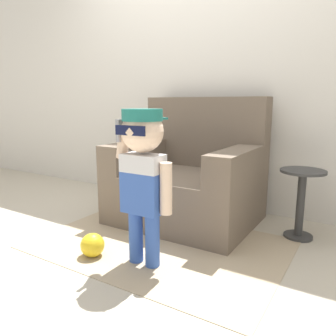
{
  "coord_description": "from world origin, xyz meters",
  "views": [
    {
      "loc": [
        1.45,
        -2.26,
        0.96
      ],
      "look_at": [
        0.29,
        -0.37,
        0.52
      ],
      "focal_mm": 35.0,
      "sensor_mm": 36.0,
      "label": 1
    }
  ],
  "objects_px": {
    "armchair": "(189,178)",
    "side_table": "(301,197)",
    "person_child": "(143,164)",
    "toy_ball": "(93,245)"
  },
  "relations": [
    {
      "from": "armchair",
      "to": "toy_ball",
      "type": "height_order",
      "value": "armchair"
    },
    {
      "from": "person_child",
      "to": "toy_ball",
      "type": "xyz_separation_m",
      "value": [
        -0.34,
        -0.09,
        -0.54
      ]
    },
    {
      "from": "side_table",
      "to": "toy_ball",
      "type": "height_order",
      "value": "side_table"
    },
    {
      "from": "armchair",
      "to": "toy_ball",
      "type": "bearing_deg",
      "value": -101.1
    },
    {
      "from": "armchair",
      "to": "side_table",
      "type": "height_order",
      "value": "armchair"
    },
    {
      "from": "person_child",
      "to": "toy_ball",
      "type": "relative_size",
      "value": 6.12
    },
    {
      "from": "armchair",
      "to": "side_table",
      "type": "distance_m",
      "value": 0.87
    },
    {
      "from": "person_child",
      "to": "side_table",
      "type": "bearing_deg",
      "value": 51.69
    },
    {
      "from": "armchair",
      "to": "side_table",
      "type": "bearing_deg",
      "value": 3.51
    },
    {
      "from": "person_child",
      "to": "side_table",
      "type": "xyz_separation_m",
      "value": [
        0.72,
        0.91,
        -0.32
      ]
    }
  ]
}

